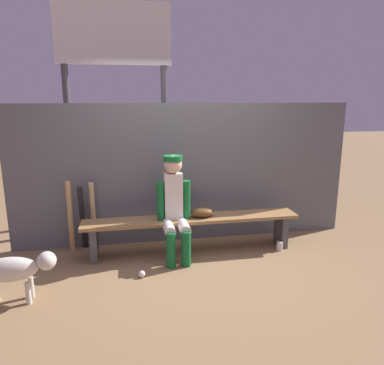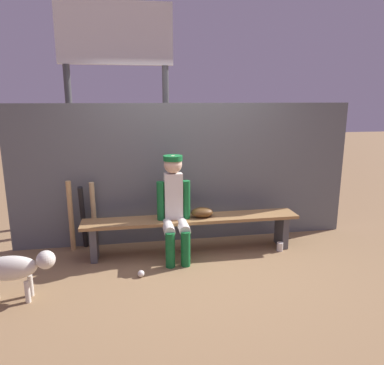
{
  "view_description": "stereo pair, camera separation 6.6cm",
  "coord_description": "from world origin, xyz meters",
  "views": [
    {
      "loc": [
        -0.81,
        -4.24,
        1.92
      ],
      "look_at": [
        0.0,
        0.0,
        0.91
      ],
      "focal_mm": 33.88,
      "sensor_mm": 36.0,
      "label": 1
    },
    {
      "loc": [
        -0.75,
        -4.25,
        1.92
      ],
      "look_at": [
        0.0,
        0.0,
        0.91
      ],
      "focal_mm": 33.88,
      "sensor_mm": 36.0,
      "label": 2
    }
  ],
  "objects": [
    {
      "name": "dugout_bench",
      "position": [
        0.0,
        0.0,
        0.36
      ],
      "size": [
        2.71,
        0.36,
        0.46
      ],
      "color": "olive",
      "rests_on": "ground_plane"
    },
    {
      "name": "scoreboard",
      "position": [
        -0.82,
        1.48,
        2.44
      ],
      "size": [
        1.96,
        0.27,
        3.53
      ],
      "color": "#3F3F42",
      "rests_on": "ground_plane"
    },
    {
      "name": "baseball",
      "position": [
        -0.67,
        -0.57,
        0.04
      ],
      "size": [
        0.07,
        0.07,
        0.07
      ],
      "primitive_type": "sphere",
      "color": "white",
      "rests_on": "ground_plane"
    },
    {
      "name": "bat_wood_tan",
      "position": [
        -1.5,
        0.28,
        0.47
      ],
      "size": [
        0.09,
        0.18,
        0.94
      ],
      "primitive_type": "cylinder",
      "rotation": [
        0.11,
        0.0,
        0.14
      ],
      "color": "tan",
      "rests_on": "ground_plane"
    },
    {
      "name": "bat_aluminum_black",
      "position": [
        -1.36,
        0.31,
        0.43
      ],
      "size": [
        0.06,
        0.26,
        0.86
      ],
      "primitive_type": "cylinder",
      "rotation": [
        0.23,
        0.0,
        -0.0
      ],
      "color": "black",
      "rests_on": "ground_plane"
    },
    {
      "name": "cup_on_bench",
      "position": [
        -0.19,
        0.05,
        0.52
      ],
      "size": [
        0.08,
        0.08,
        0.11
      ],
      "primitive_type": "cylinder",
      "color": "red",
      "rests_on": "dugout_bench"
    },
    {
      "name": "player_seated",
      "position": [
        -0.23,
        -0.11,
        0.68
      ],
      "size": [
        0.41,
        0.55,
        1.25
      ],
      "color": "silver",
      "rests_on": "ground_plane"
    },
    {
      "name": "chainlink_fence",
      "position": [
        0.0,
        0.44,
        0.93
      ],
      "size": [
        4.55,
        0.03,
        1.86
      ],
      "primitive_type": "cube",
      "color": "#595E63",
      "rests_on": "ground_plane"
    },
    {
      "name": "baseball_glove",
      "position": [
        0.13,
        0.0,
        0.52
      ],
      "size": [
        0.28,
        0.2,
        0.12
      ],
      "primitive_type": "ellipsoid",
      "color": "#593819",
      "rests_on": "dugout_bench"
    },
    {
      "name": "ground_plane",
      "position": [
        0.0,
        0.0,
        0.0
      ],
      "size": [
        30.0,
        30.0,
        0.0
      ],
      "primitive_type": "plane",
      "color": "olive"
    },
    {
      "name": "dog",
      "position": [
        -1.86,
        -0.83,
        0.34
      ],
      "size": [
        0.84,
        0.2,
        0.49
      ],
      "color": "beige",
      "rests_on": "ground_plane"
    },
    {
      "name": "cup_on_ground",
      "position": [
        1.12,
        -0.16,
        0.06
      ],
      "size": [
        0.08,
        0.08,
        0.11
      ],
      "primitive_type": "cylinder",
      "color": "silver",
      "rests_on": "ground_plane"
    },
    {
      "name": "bat_wood_natural",
      "position": [
        -1.23,
        0.35,
        0.45
      ],
      "size": [
        0.06,
        0.15,
        0.89
      ],
      "primitive_type": "cylinder",
      "rotation": [
        0.1,
        0.0,
        0.0
      ],
      "color": "tan",
      "rests_on": "ground_plane"
    }
  ]
}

